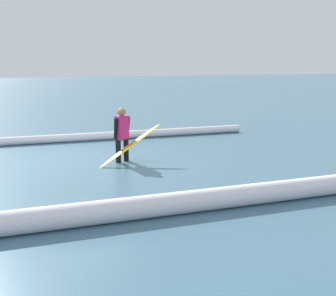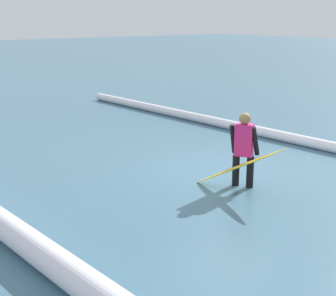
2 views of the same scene
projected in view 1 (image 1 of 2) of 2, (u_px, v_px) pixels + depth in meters
ground_plane at (82, 160)px, 12.47m from camera, size 126.78×126.78×0.00m
surfer at (122, 132)px, 12.15m from camera, size 0.47×0.41×1.45m
surfboard at (131, 145)px, 11.98m from camera, size 1.85×0.69×1.02m
wave_crest_foreground at (14, 141)px, 14.65m from camera, size 16.14×0.31×0.27m
wave_crest_midground at (99, 212)px, 7.59m from camera, size 21.22×0.77×0.40m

